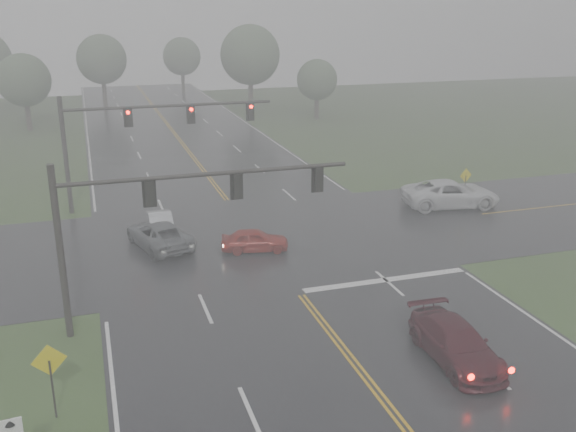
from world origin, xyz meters
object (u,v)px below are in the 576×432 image
object	(u,v)px
sedan_silver	(160,231)
car_grey	(160,247)
signal_gantry_near	(153,210)
signal_gantry_far	(132,128)
sedan_maroon	(454,360)
pickup_white	(450,207)
sedan_red	(255,251)

from	to	relation	value
sedan_silver	car_grey	bearing A→B (deg)	84.08
signal_gantry_near	signal_gantry_far	xyz separation A→B (m)	(0.56, 17.07, 0.28)
sedan_maroon	pickup_white	distance (m)	20.05
sedan_maroon	sedan_red	distance (m)	13.99
sedan_maroon	signal_gantry_far	world-z (taller)	signal_gantry_far
sedan_maroon	signal_gantry_near	bearing A→B (deg)	149.81
car_grey	signal_gantry_near	size ratio (longest dim) A/B	0.43
sedan_maroon	signal_gantry_far	distance (m)	25.97
sedan_silver	signal_gantry_near	bearing A→B (deg)	84.38
car_grey	pickup_white	xyz separation A→B (m)	(19.41, 1.75, 0.00)
car_grey	signal_gantry_far	distance (m)	9.60
sedan_silver	sedan_maroon	bearing A→B (deg)	117.05
sedan_red	sedan_silver	distance (m)	6.72
sedan_red	sedan_silver	xyz separation A→B (m)	(-4.55, 4.95, 0.00)
pickup_white	signal_gantry_near	distance (m)	23.70
sedan_silver	pickup_white	world-z (taller)	pickup_white
car_grey	signal_gantry_near	world-z (taller)	signal_gantry_near
sedan_silver	car_grey	size ratio (longest dim) A/B	0.74
sedan_maroon	car_grey	distance (m)	18.03
sedan_silver	signal_gantry_near	size ratio (longest dim) A/B	0.32
pickup_white	sedan_silver	bearing A→B (deg)	95.64
sedan_silver	sedan_red	bearing A→B (deg)	133.80
signal_gantry_near	car_grey	bearing A→B (deg)	83.30
sedan_maroon	signal_gantry_far	size ratio (longest dim) A/B	0.37
car_grey	signal_gantry_far	world-z (taller)	signal_gantry_far
sedan_silver	pickup_white	xyz separation A→B (m)	(19.07, -1.00, 0.00)
pickup_white	signal_gantry_far	bearing A→B (deg)	81.23
car_grey	sedan_maroon	bearing A→B (deg)	105.13
signal_gantry_near	signal_gantry_far	size ratio (longest dim) A/B	0.89
sedan_red	car_grey	distance (m)	5.36
car_grey	pickup_white	bearing A→B (deg)	169.61
sedan_red	sedan_silver	bearing A→B (deg)	54.13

